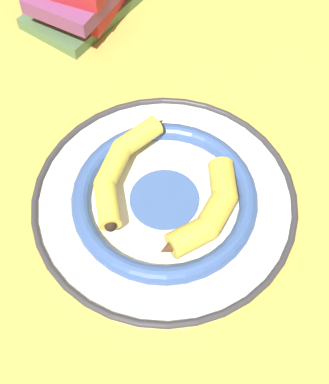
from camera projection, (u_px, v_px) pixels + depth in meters
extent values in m
plane|color=gold|center=(178.00, 226.00, 0.76)|extent=(2.80, 2.80, 0.00)
cylinder|color=white|center=(164.00, 203.00, 0.77)|extent=(0.37, 0.37, 0.02)
torus|color=#385699|center=(164.00, 198.00, 0.76)|extent=(0.27, 0.27, 0.03)
cylinder|color=#385699|center=(164.00, 199.00, 0.76)|extent=(0.10, 0.10, 0.00)
torus|color=#333338|center=(164.00, 199.00, 0.76)|extent=(0.38, 0.38, 0.01)
cylinder|color=yellow|center=(139.00, 136.00, 0.78)|extent=(0.07, 0.04, 0.03)
cylinder|color=yellow|center=(113.00, 166.00, 0.75)|extent=(0.07, 0.05, 0.03)
cylinder|color=yellow|center=(107.00, 204.00, 0.72)|extent=(0.06, 0.07, 0.03)
sphere|color=yellow|center=(122.00, 148.00, 0.77)|extent=(0.03, 0.03, 0.03)
sphere|color=yellow|center=(104.00, 184.00, 0.74)|extent=(0.03, 0.03, 0.03)
cone|color=#472D19|center=(157.00, 125.00, 0.79)|extent=(0.03, 0.03, 0.02)
sphere|color=black|center=(111.00, 225.00, 0.70)|extent=(0.02, 0.02, 0.02)
cylinder|color=gold|center=(189.00, 238.00, 0.69)|extent=(0.06, 0.05, 0.04)
cylinder|color=gold|center=(216.00, 212.00, 0.71)|extent=(0.06, 0.05, 0.04)
cylinder|color=gold|center=(222.00, 180.00, 0.74)|extent=(0.06, 0.06, 0.04)
sphere|color=gold|center=(207.00, 228.00, 0.70)|extent=(0.04, 0.04, 0.04)
sphere|color=gold|center=(225.00, 197.00, 0.72)|extent=(0.04, 0.04, 0.04)
cone|color=#472D19|center=(171.00, 247.00, 0.68)|extent=(0.04, 0.03, 0.03)
sphere|color=black|center=(220.00, 164.00, 0.75)|extent=(0.02, 0.02, 0.02)
cube|color=#4C754C|center=(83.00, 9.00, 0.99)|extent=(0.22, 0.17, 0.02)
cube|color=white|center=(84.00, 7.00, 0.99)|extent=(0.21, 0.15, 0.02)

